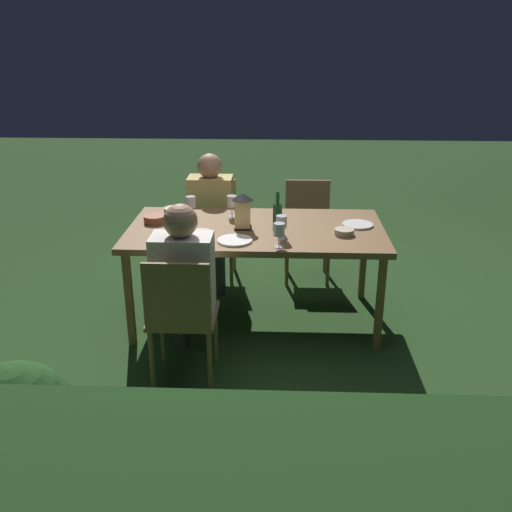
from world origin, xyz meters
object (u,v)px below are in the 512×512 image
(wine_glass_c, at_px, (232,202))
(dining_table, at_px, (256,234))
(chair_side_left_a, at_px, (307,225))
(green_bottle_on_table, at_px, (277,216))
(bowl_olives, at_px, (174,211))
(lantern_centerpiece, at_px, (243,209))
(person_in_cream, at_px, (185,279))
(person_in_mustard, at_px, (210,214))
(bowl_salad, at_px, (201,235))
(wine_glass_b, at_px, (279,231))
(wine_glass_a, at_px, (281,223))
(chair_side_right_b, at_px, (181,314))
(bowl_bread, at_px, (155,219))
(potted_plant_by_hedge, at_px, (19,432))
(chair_side_left_b, at_px, (213,224))
(wine_glass_d, at_px, (191,203))
(plate_b, at_px, (235,240))
(plate_a, at_px, (358,225))
(bowl_dip, at_px, (344,232))

(wine_glass_c, bearing_deg, dining_table, 127.39)
(chair_side_left_a, xyz_separation_m, green_bottle_on_table, (0.27, 0.95, 0.38))
(bowl_olives, bearing_deg, lantern_centerpiece, 150.55)
(person_in_cream, distance_m, person_in_mustard, 1.39)
(green_bottle_on_table, distance_m, bowl_salad, 0.58)
(wine_glass_b, bearing_deg, wine_glass_a, -95.40)
(chair_side_right_b, relative_size, chair_side_left_a, 1.00)
(green_bottle_on_table, bearing_deg, lantern_centerpiece, -8.03)
(bowl_bread, bearing_deg, lantern_centerpiece, 171.21)
(green_bottle_on_table, relative_size, potted_plant_by_hedge, 0.39)
(chair_side_left_b, bearing_deg, wine_glass_b, 114.69)
(person_in_mustard, distance_m, potted_plant_by_hedge, 2.71)
(wine_glass_d, distance_m, plate_b, 0.67)
(chair_side_right_b, height_order, plate_a, chair_side_right_b)
(bowl_bread, distance_m, bowl_salad, 0.53)
(person_in_mustard, relative_size, bowl_olives, 7.30)
(chair_side_right_b, relative_size, person_in_cream, 0.76)
(green_bottle_on_table, bearing_deg, plate_b, 40.60)
(plate_a, bearing_deg, wine_glass_a, 29.02)
(chair_side_right_b, relative_size, potted_plant_by_hedge, 1.16)
(person_in_cream, height_order, bowl_olives, person_in_cream)
(dining_table, height_order, bowl_dip, bowl_dip)
(chair_side_left_a, relative_size, wine_glass_c, 5.15)
(chair_side_right_b, bearing_deg, wine_glass_d, -85.38)
(chair_side_left_b, relative_size, wine_glass_a, 5.15)
(bowl_olives, xyz_separation_m, bowl_salad, (-0.29, 0.57, 0.00))
(person_in_mustard, relative_size, green_bottle_on_table, 3.96)
(wine_glass_d, relative_size, bowl_olives, 1.07)
(person_in_cream, distance_m, bowl_salad, 0.45)
(green_bottle_on_table, bearing_deg, chair_side_right_b, 54.98)
(wine_glass_c, distance_m, wine_glass_d, 0.32)
(chair_side_left_a, bearing_deg, bowl_dip, 101.67)
(plate_b, bearing_deg, lantern_centerpiece, -97.61)
(wine_glass_b, height_order, wine_glass_d, same)
(wine_glass_a, height_order, plate_b, wine_glass_a)
(person_in_cream, bearing_deg, chair_side_left_a, -118.26)
(dining_table, relative_size, bowl_salad, 12.54)
(bowl_dip, bearing_deg, bowl_olives, -18.34)
(person_in_mustard, height_order, chair_side_left_a, person_in_mustard)
(chair_side_right_b, distance_m, bowl_salad, 0.69)
(person_in_mustard, bearing_deg, wine_glass_c, 117.59)
(person_in_cream, bearing_deg, plate_b, -127.02)
(bowl_salad, bearing_deg, wine_glass_d, -74.31)
(plate_b, relative_size, potted_plant_by_hedge, 0.32)
(bowl_dip, bearing_deg, person_in_cream, 27.86)
(person_in_cream, xyz_separation_m, person_in_mustard, (0.00, -1.39, 0.00))
(plate_a, height_order, bowl_bread, bowl_bread)
(dining_table, distance_m, plate_b, 0.34)
(wine_glass_a, height_order, wine_glass_c, same)
(wine_glass_d, xyz_separation_m, bowl_salad, (-0.14, 0.50, -0.09))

